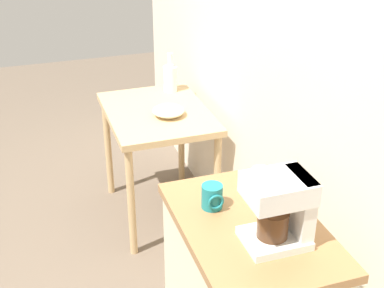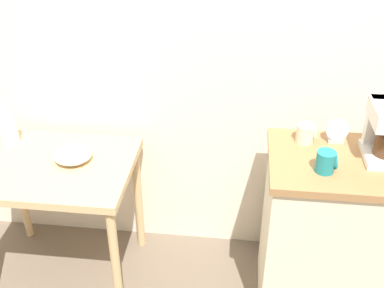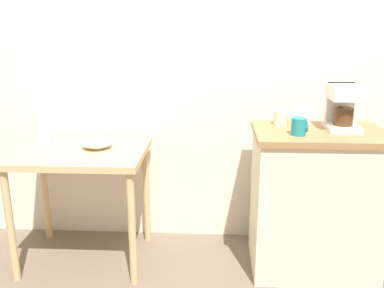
{
  "view_description": "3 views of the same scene",
  "coord_description": "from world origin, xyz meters",
  "px_view_note": "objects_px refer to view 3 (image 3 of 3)",
  "views": [
    {
      "loc": [
        2.26,
        -0.69,
        2.07
      ],
      "look_at": [
        0.06,
        0.04,
        0.87
      ],
      "focal_mm": 51.0,
      "sensor_mm": 36.0,
      "label": 1
    },
    {
      "loc": [
        0.25,
        -1.79,
        2.07
      ],
      "look_at": [
        0.04,
        0.02,
        0.93
      ],
      "focal_mm": 44.78,
      "sensor_mm": 36.0,
      "label": 2
    },
    {
      "loc": [
        0.15,
        -2.34,
        1.49
      ],
      "look_at": [
        0.03,
        -0.05,
        0.82
      ],
      "focal_mm": 39.49,
      "sensor_mm": 36.0,
      "label": 3
    }
  ],
  "objects_px": {
    "glass_carafe_vase": "(43,128)",
    "coffee_maker": "(343,105)",
    "mug_dark_teal": "(299,126)",
    "table_clock": "(304,116)",
    "mug_small_cream": "(281,118)",
    "bowl_stoneware": "(97,143)"
  },
  "relations": [
    {
      "from": "glass_carafe_vase",
      "to": "mug_dark_teal",
      "type": "distance_m",
      "value": 1.59
    },
    {
      "from": "mug_dark_teal",
      "to": "table_clock",
      "type": "height_order",
      "value": "table_clock"
    },
    {
      "from": "glass_carafe_vase",
      "to": "coffee_maker",
      "type": "xyz_separation_m",
      "value": [
        1.83,
        -0.14,
        0.2
      ]
    },
    {
      "from": "glass_carafe_vase",
      "to": "table_clock",
      "type": "bearing_deg",
      "value": -1.26
    },
    {
      "from": "mug_dark_teal",
      "to": "mug_small_cream",
      "type": "relative_size",
      "value": 1.07
    },
    {
      "from": "bowl_stoneware",
      "to": "table_clock",
      "type": "bearing_deg",
      "value": 4.0
    },
    {
      "from": "glass_carafe_vase",
      "to": "mug_small_cream",
      "type": "bearing_deg",
      "value": -2.11
    },
    {
      "from": "table_clock",
      "to": "glass_carafe_vase",
      "type": "bearing_deg",
      "value": 178.74
    },
    {
      "from": "bowl_stoneware",
      "to": "mug_dark_teal",
      "type": "height_order",
      "value": "mug_dark_teal"
    },
    {
      "from": "coffee_maker",
      "to": "table_clock",
      "type": "relative_size",
      "value": 2.23
    },
    {
      "from": "mug_dark_teal",
      "to": "mug_small_cream",
      "type": "bearing_deg",
      "value": 105.27
    },
    {
      "from": "glass_carafe_vase",
      "to": "table_clock",
      "type": "height_order",
      "value": "table_clock"
    },
    {
      "from": "bowl_stoneware",
      "to": "coffee_maker",
      "type": "xyz_separation_m",
      "value": [
        1.45,
        -0.01,
        0.25
      ]
    },
    {
      "from": "glass_carafe_vase",
      "to": "mug_dark_teal",
      "type": "bearing_deg",
      "value": -10.5
    },
    {
      "from": "coffee_maker",
      "to": "glass_carafe_vase",
      "type": "bearing_deg",
      "value": 175.75
    },
    {
      "from": "mug_dark_teal",
      "to": "glass_carafe_vase",
      "type": "bearing_deg",
      "value": 169.5
    },
    {
      "from": "mug_dark_teal",
      "to": "table_clock",
      "type": "relative_size",
      "value": 0.83
    },
    {
      "from": "bowl_stoneware",
      "to": "coffee_maker",
      "type": "bearing_deg",
      "value": -0.49
    },
    {
      "from": "bowl_stoneware",
      "to": "glass_carafe_vase",
      "type": "relative_size",
      "value": 0.74
    },
    {
      "from": "mug_dark_teal",
      "to": "table_clock",
      "type": "xyz_separation_m",
      "value": [
        0.08,
        0.25,
        0.0
      ]
    },
    {
      "from": "bowl_stoneware",
      "to": "table_clock",
      "type": "height_order",
      "value": "table_clock"
    },
    {
      "from": "glass_carafe_vase",
      "to": "coffee_maker",
      "type": "relative_size",
      "value": 0.98
    }
  ]
}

